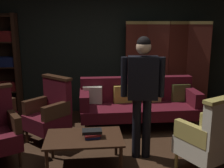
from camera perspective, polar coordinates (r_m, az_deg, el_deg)
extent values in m
plane|color=#331E11|center=(3.73, 1.28, -17.23)|extent=(10.00, 10.00, 0.00)
cube|color=black|center=(5.68, -1.67, 8.15)|extent=(7.20, 0.10, 2.80)
cube|color=#5B2319|center=(5.57, 5.13, 3.35)|extent=(0.46, 0.13, 1.90)
cube|color=tan|center=(5.50, 5.33, 12.85)|extent=(0.46, 0.13, 0.06)
cube|color=#5B2319|center=(5.61, 9.54, 3.28)|extent=(0.42, 0.25, 1.90)
cube|color=tan|center=(5.53, 9.90, 12.72)|extent=(0.42, 0.26, 0.06)
cube|color=#5B2319|center=(5.69, 13.73, 3.23)|extent=(0.45, 0.17, 1.90)
cube|color=tan|center=(5.62, 14.24, 12.52)|extent=(0.45, 0.18, 0.06)
cube|color=#5B2319|center=(5.79, 17.74, 3.15)|extent=(0.40, 0.28, 1.90)
cube|color=tan|center=(5.72, 18.38, 12.26)|extent=(0.40, 0.29, 0.06)
cube|color=#382114|center=(5.61, -19.40, 3.50)|extent=(0.06, 0.32, 2.05)
cube|color=#382114|center=(5.94, -22.66, -5.87)|extent=(0.86, 0.30, 0.02)
cylinder|color=#382114|center=(4.60, -5.35, -9.66)|extent=(0.07, 0.07, 0.22)
cylinder|color=#382114|center=(4.98, 17.35, -8.43)|extent=(0.07, 0.07, 0.22)
cylinder|color=#382114|center=(5.16, -5.41, -7.11)|extent=(0.07, 0.07, 0.22)
cylinder|color=#382114|center=(5.50, 14.94, -6.23)|extent=(0.07, 0.07, 0.22)
cube|color=#4C0F19|center=(4.90, 5.80, -5.62)|extent=(2.10, 0.76, 0.20)
cube|color=#4C0F19|center=(5.10, 5.20, -1.00)|extent=(2.10, 0.18, 0.46)
cube|color=#4C0F19|center=(4.74, -5.85, -3.35)|extent=(0.16, 0.68, 0.26)
cube|color=#4C0F19|center=(5.11, 16.70, -2.62)|extent=(0.16, 0.68, 0.26)
cube|color=beige|center=(4.93, -4.11, -2.44)|extent=(0.36, 0.19, 0.35)
cube|color=#B79338|center=(4.97, 2.28, -2.28)|extent=(0.35, 0.16, 0.34)
cube|color=tan|center=(5.07, 8.49, -2.09)|extent=(0.34, 0.12, 0.34)
cube|color=#4C5123|center=(5.24, 14.37, -1.89)|extent=(0.35, 0.15, 0.35)
cylinder|color=#382114|center=(3.47, -13.65, -16.35)|extent=(0.04, 0.04, 0.39)
cylinder|color=#382114|center=(3.46, 1.91, -16.06)|extent=(0.04, 0.04, 0.39)
cylinder|color=#382114|center=(3.94, -12.58, -12.54)|extent=(0.04, 0.04, 0.39)
cylinder|color=#382114|center=(3.93, 0.85, -12.27)|extent=(0.04, 0.04, 0.39)
cube|color=#382114|center=(3.58, -5.95, -11.30)|extent=(1.00, 0.64, 0.03)
cylinder|color=tan|center=(4.07, 18.17, -13.41)|extent=(0.04, 0.04, 0.22)
cylinder|color=tan|center=(3.76, 13.50, -15.42)|extent=(0.04, 0.04, 0.22)
cube|color=beige|center=(3.68, 18.88, -12.41)|extent=(0.75, 0.75, 0.24)
cube|color=beige|center=(3.41, 22.37, -7.66)|extent=(0.55, 0.36, 0.54)
cube|color=tan|center=(3.32, 22.80, -2.97)|extent=(0.59, 0.38, 0.04)
cube|color=tan|center=(3.77, 21.46, -8.21)|extent=(0.30, 0.49, 0.22)
cube|color=tan|center=(3.42, 16.58, -10.04)|extent=(0.30, 0.49, 0.22)
cylinder|color=#382114|center=(3.89, -18.94, -14.81)|extent=(0.04, 0.04, 0.22)
cylinder|color=#382114|center=(4.29, -20.58, -12.21)|extent=(0.04, 0.04, 0.22)
cube|color=#382114|center=(3.91, -20.18, -7.35)|extent=(0.31, 0.48, 0.22)
cylinder|color=#382114|center=(4.55, -17.62, -10.50)|extent=(0.04, 0.04, 0.22)
cylinder|color=#382114|center=(4.20, -14.04, -12.28)|extent=(0.04, 0.04, 0.22)
cylinder|color=#382114|center=(4.79, -13.00, -8.99)|extent=(0.04, 0.04, 0.22)
cylinder|color=#382114|center=(4.46, -9.27, -10.50)|extent=(0.04, 0.04, 0.22)
cube|color=#4C0F19|center=(4.41, -13.64, -7.78)|extent=(0.79, 0.79, 0.24)
cube|color=#4C0F19|center=(4.43, -11.56, -2.29)|extent=(0.48, 0.48, 0.54)
cube|color=#382114|center=(4.36, -11.73, 1.39)|extent=(0.52, 0.51, 0.04)
cube|color=#382114|center=(4.52, -15.66, -4.30)|extent=(0.41, 0.42, 0.22)
cube|color=#382114|center=(4.16, -11.77, -5.62)|extent=(0.41, 0.42, 0.22)
cylinder|color=#382114|center=(4.79, -19.94, -9.47)|extent=(0.04, 0.04, 0.22)
cube|color=#382114|center=(4.83, -21.91, -3.68)|extent=(0.45, 0.38, 0.22)
cylinder|color=black|center=(3.83, 7.34, -9.31)|extent=(0.12, 0.12, 0.86)
cylinder|color=black|center=(3.82, 5.22, -9.32)|extent=(0.12, 0.12, 0.86)
cube|color=maroon|center=(3.67, 6.46, -2.51)|extent=(0.34, 0.20, 0.09)
cube|color=black|center=(3.61, 6.56, 1.31)|extent=(0.42, 0.26, 0.58)
cube|color=white|center=(3.72, 6.43, 2.09)|extent=(0.14, 0.03, 0.41)
cube|color=maroon|center=(3.68, 6.52, 5.64)|extent=(0.09, 0.03, 0.04)
cylinder|color=black|center=(3.64, 10.49, 1.43)|extent=(0.09, 0.09, 0.54)
cylinder|color=black|center=(3.60, 2.60, 1.50)|extent=(0.09, 0.09, 0.54)
sphere|color=tan|center=(3.55, 6.73, 7.80)|extent=(0.20, 0.20, 0.20)
sphere|color=black|center=(3.55, 6.76, 8.60)|extent=(0.18, 0.18, 0.18)
cube|color=navy|center=(3.55, -4.25, -10.95)|extent=(0.21, 0.20, 0.03)
cube|color=maroon|center=(3.54, -4.26, -10.51)|extent=(0.23, 0.21, 0.02)
cube|color=black|center=(3.53, -4.27, -10.01)|extent=(0.26, 0.15, 0.04)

